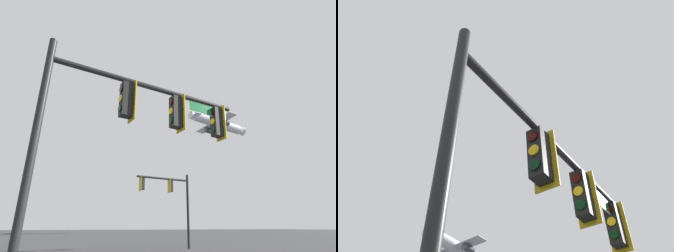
# 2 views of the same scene
# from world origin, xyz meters

# --- Properties ---
(signal_pole_near) EXTENTS (6.47, 1.31, 6.75)m
(signal_pole_near) POSITION_xyz_m (-3.25, -5.19, 5.01)
(signal_pole_near) COLOR black
(signal_pole_near) RESTS_ON ground_plane
(signal_pole_far) EXTENTS (5.59, 1.03, 6.88)m
(signal_pole_far) POSITION_xyz_m (4.76, 11.63, 4.81)
(signal_pole_far) COLOR black
(signal_pole_far) RESTS_ON ground_plane
(airplane) EXTENTS (23.66, 21.33, 10.42)m
(airplane) POSITION_xyz_m (44.88, 63.67, 37.24)
(airplane) COLOR silver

